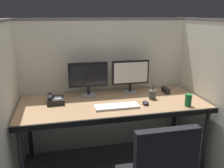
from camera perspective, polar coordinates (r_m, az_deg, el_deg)
name	(u,v)px	position (r m, az deg, el deg)	size (l,w,h in m)	color
cubicle_partition_rear	(105,86)	(2.93, -1.72, -0.37)	(2.21, 0.06, 1.57)	beige
cubicle_partition_left	(8,109)	(2.41, -23.00, -5.41)	(0.06, 1.41, 1.57)	beige
cubicle_partition_right	(205,94)	(2.82, 20.87, -2.13)	(0.06, 1.41, 1.57)	beige
desk	(113,107)	(2.54, 0.31, -5.36)	(1.90, 0.80, 0.74)	#997551
monitor_left	(88,77)	(2.68, -5.57, 1.69)	(0.43, 0.17, 0.37)	gray
monitor_right	(130,74)	(2.79, 4.33, 2.27)	(0.43, 0.17, 0.37)	gray
keyboard_main	(117,106)	(2.39, 1.21, -5.25)	(0.43, 0.15, 0.02)	silver
computer_mouse	(146,103)	(2.48, 7.83, -4.39)	(0.06, 0.10, 0.04)	black
desk_phone	(55,100)	(2.56, -13.14, -3.64)	(0.17, 0.19, 0.09)	black
soda_can	(188,100)	(2.52, 17.34, -3.61)	(0.07, 0.07, 0.12)	#197233
red_stapler	(166,90)	(2.89, 12.40, -1.45)	(0.04, 0.15, 0.06)	black
pen_cup	(152,95)	(2.64, 9.40, -2.46)	(0.08, 0.08, 0.16)	#4C4742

